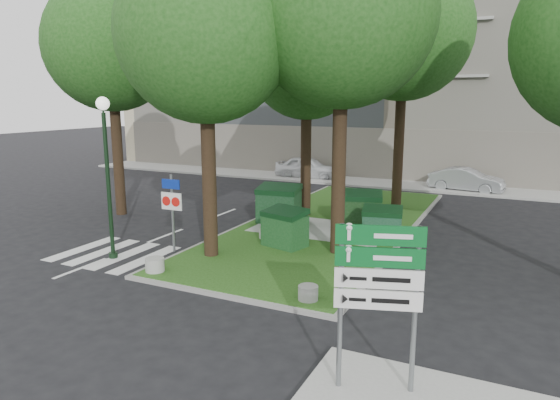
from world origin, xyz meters
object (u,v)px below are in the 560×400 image
Objects in this scene: street_lamp at (107,159)px; car_white at (308,168)px; traffic_sign_pole at (172,203)px; directional_sign at (378,282)px; tree_median_mid at (310,48)px; dumpster_d at (382,225)px; car_silver at (466,180)px; tree_median_far at (407,18)px; dumpster_b at (285,228)px; litter_bin at (384,214)px; bollard_right at (308,293)px; bollard_mid at (268,232)px; dumpster_c at (361,210)px; tree_median_near_left at (208,16)px; tree_street_left at (112,32)px; bollard_left at (155,265)px; dumpster_a at (279,204)px.

street_lamp is 1.23× the size of car_white.
directional_sign is at bearing -33.20° from traffic_sign_pole.
dumpster_d is (3.91, -2.77, -6.26)m from tree_median_mid.
tree_median_mid reaches higher than traffic_sign_pole.
car_silver is (-0.57, 20.84, -1.40)m from directional_sign.
tree_median_mid is 0.84× the size of tree_median_far.
dumpster_b is 6.06m from street_lamp.
bollard_right is at bearing -88.47° from litter_bin.
bollard_mid is 5.95m from street_lamp.
traffic_sign_pole reaches higher than dumpster_c.
tree_median_near_left reaches higher than directional_sign.
bollard_right is at bearing -88.19° from tree_median_far.
dumpster_b is at bearing 122.33° from bollard_right.
tree_median_near_left is at bearing -111.28° from tree_median_far.
tree_street_left is at bearing 153.32° from bollard_right.
dumpster_c is at bearing -96.75° from tree_median_far.
car_white is (-7.35, 9.88, 0.20)m from litter_bin.
bollard_left is at bearing -67.20° from traffic_sign_pole.
tree_street_left is 3.81× the size of directional_sign.
tree_median_far is at bearing 45.78° from dumpster_a.
tree_median_near_left is 8.37m from bollard_right.
tree_median_near_left is at bearing 71.51° from bollard_left.
tree_median_far is 8.62m from dumpster_c.
dumpster_c is at bearing 46.59° from traffic_sign_pole.
tree_median_far is at bearing 92.51° from litter_bin.
dumpster_a is at bearing 158.49° from car_silver.
directional_sign reaches higher than dumpster_c.
car_white is (-4.01, 9.64, -6.28)m from tree_median_mid.
bollard_mid is 0.21× the size of directional_sign.
dumpster_d reaches higher than bollard_mid.
street_lamp is 10.25m from directional_sign.
car_white is at bearing 106.60° from dumpster_c.
dumpster_b is 14.57m from car_silver.
directional_sign is (13.56, -8.61, -5.61)m from tree_street_left.
directional_sign reaches higher than car_white.
car_white reaches higher than bollard_right.
car_white is at bearing 137.36° from tree_median_far.
bollard_left is at bearing -174.56° from car_white.
bollard_right is (0.86, -7.36, -0.51)m from dumpster_c.
car_silver is (7.60, 15.71, -1.02)m from traffic_sign_pole.
dumpster_d is at bearing -18.90° from dumpster_a.
dumpster_c is (3.20, 0.61, -0.04)m from dumpster_a.
car_white is (-7.21, 6.64, -7.62)m from tree_median_far.
traffic_sign_pole is (-2.25, -2.42, 1.32)m from bollard_mid.
directional_sign is at bearing -62.91° from dumpster_a.
directional_sign is at bearing -62.45° from tree_median_mid.
traffic_sign_pole reaches higher than dumpster_a.
dumpster_c is 0.45× the size of car_silver.
bollard_right is at bearing 111.31° from directional_sign.
street_lamp is at bearing 140.63° from directional_sign.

